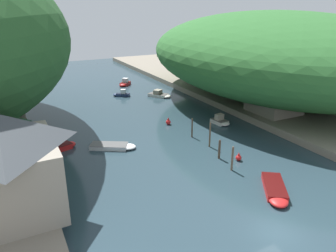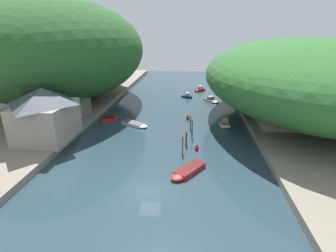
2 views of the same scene
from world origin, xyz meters
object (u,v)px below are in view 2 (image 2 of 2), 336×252
(boat_far_right_bank, at_px, (212,100))
(boat_near_quay, at_px, (136,124))
(boat_white_cruiser, at_px, (199,90))
(waterfront_building, at_px, (45,113))
(person_on_quay, at_px, (71,123))
(boat_moored_right, at_px, (186,96))
(boathouse_shed, at_px, (68,104))
(boat_mid_channel, at_px, (187,171))
(channel_buoy_far, at_px, (197,148))
(boat_red_skiff, at_px, (225,124))
(boat_small_dinghy, at_px, (111,119))
(channel_buoy_near, at_px, (188,117))
(right_bank_cottage, at_px, (277,114))

(boat_far_right_bank, height_order, boat_near_quay, boat_far_right_bank)
(boat_far_right_bank, bearing_deg, boat_white_cruiser, -110.17)
(waterfront_building, distance_m, person_on_quay, 6.36)
(boat_moored_right, xyz_separation_m, boat_white_cruiser, (3.83, 8.62, 0.05))
(boathouse_shed, bearing_deg, boat_far_right_bank, 32.56)
(boat_moored_right, bearing_deg, boat_mid_channel, -146.35)
(boat_mid_channel, distance_m, channel_buoy_far, 7.57)
(boat_mid_channel, xyz_separation_m, boat_white_cruiser, (2.64, 50.03, 0.16))
(boat_red_skiff, xyz_separation_m, boat_small_dinghy, (-23.52, 1.38, -0.09))
(waterfront_building, height_order, boat_red_skiff, waterfront_building)
(boathouse_shed, xyz_separation_m, boat_moored_right, (23.16, 22.94, -3.44))
(boat_far_right_bank, xyz_separation_m, person_on_quay, (-26.92, -25.20, 1.60))
(waterfront_building, relative_size, channel_buoy_near, 8.68)
(channel_buoy_near, height_order, channel_buoy_far, channel_buoy_near)
(right_bank_cottage, bearing_deg, channel_buoy_near, 163.28)
(right_bank_cottage, distance_m, person_on_quay, 37.81)
(boat_near_quay, bearing_deg, right_bank_cottage, 120.13)
(boat_white_cruiser, distance_m, channel_buoy_far, 42.61)
(right_bank_cottage, distance_m, boat_red_skiff, 9.70)
(boat_white_cruiser, distance_m, boat_small_dinghy, 35.38)
(right_bank_cottage, relative_size, boat_moored_right, 2.18)
(boat_mid_channel, distance_m, boat_near_quay, 20.46)
(waterfront_building, relative_size, boat_moored_right, 2.88)
(boat_white_cruiser, xyz_separation_m, person_on_quay, (-23.91, -37.60, 1.52))
(waterfront_building, xyz_separation_m, channel_buoy_far, (24.23, 0.15, -5.01))
(waterfront_building, distance_m, channel_buoy_far, 24.74)
(right_bank_cottage, height_order, person_on_quay, right_bank_cottage)
(boathouse_shed, height_order, person_on_quay, boathouse_shed)
(boat_white_cruiser, distance_m, boat_near_quay, 35.06)
(boat_red_skiff, xyz_separation_m, boat_far_right_bank, (-1.39, 18.74, -0.04))
(waterfront_building, bearing_deg, channel_buoy_far, 0.36)
(boat_moored_right, relative_size, boat_small_dinghy, 0.90)
(boathouse_shed, relative_size, boat_far_right_bank, 1.82)
(boat_mid_channel, height_order, channel_buoy_near, channel_buoy_near)
(right_bank_cottage, bearing_deg, boat_far_right_bank, 117.48)
(boathouse_shed, xyz_separation_m, channel_buoy_near, (24.02, 3.85, -3.42))
(boathouse_shed, relative_size, boat_red_skiff, 2.79)
(boat_far_right_bank, relative_size, boat_near_quay, 0.85)
(boat_red_skiff, height_order, person_on_quay, person_on_quay)
(boat_red_skiff, xyz_separation_m, boat_near_quay, (-17.58, -1.35, -0.17))
(person_on_quay, bearing_deg, boat_near_quay, -58.76)
(person_on_quay, bearing_deg, channel_buoy_near, -58.93)
(boat_far_right_bank, bearing_deg, waterfront_building, 13.00)
(boat_near_quay, xyz_separation_m, channel_buoy_near, (10.20, 4.78, 0.17))
(boat_far_right_bank, relative_size, boat_small_dinghy, 1.33)
(boat_mid_channel, relative_size, boat_far_right_bank, 1.18)
(boat_near_quay, bearing_deg, boat_far_right_bank, 171.65)
(boat_moored_right, bearing_deg, boat_near_quay, -169.38)
(waterfront_building, height_order, channel_buoy_far, waterfront_building)
(boat_red_skiff, height_order, channel_buoy_far, boat_red_skiff)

